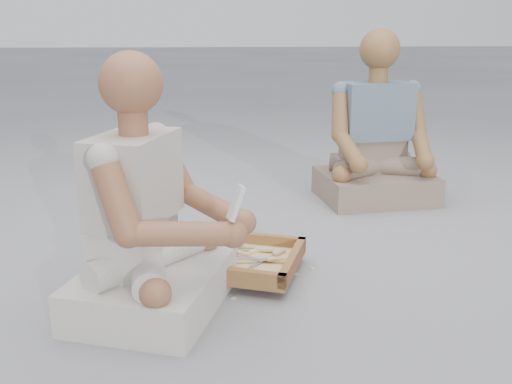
{
  "coord_description": "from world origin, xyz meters",
  "views": [
    {
      "loc": [
        -0.25,
        -2.13,
        0.97
      ],
      "look_at": [
        -0.02,
        0.19,
        0.3
      ],
      "focal_mm": 40.0,
      "sensor_mm": 36.0,
      "label": 1
    }
  ],
  "objects": [
    {
      "name": "wood_chip_2",
      "position": [
        -0.14,
        -0.2,
        0.0
      ],
      "size": [
        0.02,
        0.02,
        0.0
      ],
      "primitive_type": "cube",
      "rotation": [
        0.0,
        0.0,
        0.75
      ],
      "color": "#DCC382",
      "rests_on": "ground"
    },
    {
      "name": "chisel_7",
      "position": [
        -0.1,
        0.17,
        0.08
      ],
      "size": [
        0.07,
        0.22,
        0.02
      ],
      "rotation": [
        0.0,
        0.0,
        1.32
      ],
      "color": "silver",
      "rests_on": "tool_tray"
    },
    {
      "name": "wood_chip_10",
      "position": [
        0.12,
        -0.0,
        0.0
      ],
      "size": [
        0.02,
        0.02,
        0.0
      ],
      "primitive_type": "cube",
      "rotation": [
        0.0,
        0.0,
        3.08
      ],
      "color": "#DCC382",
      "rests_on": "ground"
    },
    {
      "name": "wood_chip_3",
      "position": [
        -0.3,
        0.13,
        0.0
      ],
      "size": [
        0.02,
        0.02,
        0.0
      ],
      "primitive_type": "cube",
      "rotation": [
        0.0,
        0.0,
        0.34
      ],
      "color": "#DCC382",
      "rests_on": "ground"
    },
    {
      "name": "wood_chip_1",
      "position": [
        -0.14,
        0.21,
        0.0
      ],
      "size": [
        0.02,
        0.02,
        0.0
      ],
      "primitive_type": "cube",
      "rotation": [
        0.0,
        0.0,
        0.1
      ],
      "color": "#DCC382",
      "rests_on": "ground"
    },
    {
      "name": "chisel_9",
      "position": [
        0.04,
        -0.02,
        0.07
      ],
      "size": [
        0.21,
        0.1,
        0.02
      ],
      "rotation": [
        0.0,
        0.0,
        -0.38
      ],
      "color": "silver",
      "rests_on": "tool_tray"
    },
    {
      "name": "carved_panel",
      "position": [
        -0.33,
        0.19,
        0.02
      ],
      "size": [
        0.56,
        0.39,
        0.04
      ],
      "primitive_type": "cube",
      "rotation": [
        0.0,
        0.0,
        0.05
      ],
      "color": "#955F3A",
      "rests_on": "ground"
    },
    {
      "name": "wood_chip_5",
      "position": [
        0.2,
        0.04,
        0.0
      ],
      "size": [
        0.02,
        0.02,
        0.0
      ],
      "primitive_type": "cube",
      "rotation": [
        0.0,
        0.0,
        2.13
      ],
      "color": "#DCC382",
      "rests_on": "ground"
    },
    {
      "name": "wood_chip_8",
      "position": [
        0.03,
        0.06,
        0.0
      ],
      "size": [
        0.02,
        0.02,
        0.0
      ],
      "primitive_type": "cube",
      "rotation": [
        0.0,
        0.0,
        0.61
      ],
      "color": "#DCC382",
      "rests_on": "ground"
    },
    {
      "name": "chisel_2",
      "position": [
        -0.13,
        -0.08,
        0.07
      ],
      "size": [
        0.2,
        0.11,
        0.02
      ],
      "rotation": [
        0.0,
        0.0,
        -0.46
      ],
      "color": "silver",
      "rests_on": "tool_tray"
    },
    {
      "name": "chisel_3",
      "position": [
        0.05,
        0.05,
        0.07
      ],
      "size": [
        0.17,
        0.17,
        0.02
      ],
      "rotation": [
        0.0,
        0.0,
        0.77
      ],
      "color": "silver",
      "rests_on": "tool_tray"
    },
    {
      "name": "wood_chip_4",
      "position": [
        0.12,
        0.2,
        0.0
      ],
      "size": [
        0.02,
        0.02,
        0.0
      ],
      "primitive_type": "cube",
      "rotation": [
        0.0,
        0.0,
        2.97
      ],
      "color": "#DCC382",
      "rests_on": "ground"
    },
    {
      "name": "chisel_1",
      "position": [
        0.02,
        -0.02,
        0.07
      ],
      "size": [
        0.22,
        0.04,
        0.02
      ],
      "rotation": [
        0.0,
        0.0,
        -0.09
      ],
      "color": "silver",
      "rests_on": "tool_tray"
    },
    {
      "name": "wood_chip_13",
      "position": [
        -0.1,
        -0.05,
        0.0
      ],
      "size": [
        0.02,
        0.02,
        0.0
      ],
      "primitive_type": "cube",
      "rotation": [
        0.0,
        0.0,
        0.53
      ],
      "color": "#DCC382",
      "rests_on": "ground"
    },
    {
      "name": "wood_chip_9",
      "position": [
        -0.32,
        -0.12,
        0.0
      ],
      "size": [
        0.02,
        0.02,
        0.0
      ],
      "primitive_type": "cube",
      "rotation": [
        0.0,
        0.0,
        2.38
      ],
      "color": "#DCC382",
      "rests_on": "ground"
    },
    {
      "name": "chisel_8",
      "position": [
        -0.17,
        0.02,
        0.08
      ],
      "size": [
        0.11,
        0.21,
        0.02
      ],
      "rotation": [
        0.0,
        0.0,
        1.12
      ],
      "color": "silver",
      "rests_on": "tool_tray"
    },
    {
      "name": "chisel_5",
      "position": [
        -0.1,
        0.09,
        0.07
      ],
      "size": [
        0.19,
        0.15,
        0.02
      ],
      "rotation": [
        0.0,
        0.0,
        -0.65
      ],
      "color": "silver",
      "rests_on": "tool_tray"
    },
    {
      "name": "chisel_4",
      "position": [
        -0.05,
        0.09,
        0.06
      ],
      "size": [
        0.2,
        0.12,
        0.02
      ],
      "rotation": [
        0.0,
        0.0,
        0.48
      ],
      "color": "silver",
      "rests_on": "tool_tray"
    },
    {
      "name": "ground",
      "position": [
        0.0,
        0.0,
        0.0
      ],
      "size": [
        60.0,
        60.0,
        0.0
      ],
      "primitive_type": "plane",
      "color": "gray",
      "rests_on": "ground"
    },
    {
      "name": "chisel_6",
      "position": [
        -0.02,
        0.11,
        0.07
      ],
      "size": [
        0.22,
        0.07,
        0.02
      ],
      "rotation": [
        0.0,
        0.0,
        -0.26
      ],
      "color": "silver",
      "rests_on": "tool_tray"
    },
    {
      "name": "wood_chip_0",
      "position": [
        -0.23,
        0.15,
        0.0
      ],
      "size": [
        0.02,
        0.02,
        0.0
      ],
      "primitive_type": "cube",
      "rotation": [
        0.0,
        0.0,
        2.67
      ],
      "color": "#DCC382",
      "rests_on": "ground"
    },
    {
      "name": "wood_chip_7",
      "position": [
        -0.02,
        0.14,
        0.0
      ],
      "size": [
        0.02,
        0.02,
        0.0
      ],
      "primitive_type": "cube",
      "rotation": [
        0.0,
        0.0,
        1.67
      ],
      "color": "#DCC382",
      "rests_on": "ground"
    },
    {
      "name": "tool_tray",
      "position": [
        -0.13,
        0.04,
        0.06
      ],
      "size": [
        0.64,
        0.58,
        0.07
      ],
      "rotation": [
        0.0,
        0.0,
        -0.36
      ],
      "color": "brown",
      "rests_on": "carved_panel"
    },
    {
      "name": "wood_chip_6",
      "position": [
        -0.07,
        0.06,
        0.0
      ],
      "size": [
        0.02,
        0.02,
        0.0
      ],
      "primitive_type": "cube",
      "rotation": [
        0.0,
        0.0,
        2.76
      ],
      "color": "#DCC382",
      "rests_on": "ground"
    },
    {
      "name": "wood_chip_12",
      "position": [
        -0.08,
        -0.11,
        0.0
      ],
      "size": [
        0.02,
        0.02,
        0.0
      ],
      "primitive_type": "cube",
      "rotation": [
        0.0,
        0.0,
        2.68
      ],
      "color": "#DCC382",
      "rests_on": "ground"
    },
    {
      "name": "craftsman",
      "position": [
        -0.44,
        -0.23,
        0.31
      ],
      "size": [
        0.68,
        0.7,
        0.9
      ],
      "rotation": [
        0.0,
        0.0,
        -1.91
      ],
      "color": "#BBB8AD",
      "rests_on": "ground"
    },
    {
      "name": "companion",
      "position": [
        0.76,
        1.02,
        0.32
      ],
      "size": [
        0.67,
        0.56,
        0.97
      ],
      "rotation": [
        0.0,
        0.0,
        3.25
      ],
      "color": "#7B6759",
      "rests_on": "ground"
    },
    {
      "name": "chisel_0",
      "position": [
        -0.18,
        0.21,
        0.06
      ],
      "size": [
        0.12,
        0.2,
        0.02
      ],
      "rotation": [
        0.0,
        0.0,
        1.07
      ],
      "color": "silver",
      "rests_on": "tool_tray"
    },
    {
      "name": "wood_chip_11",
      "position": [
        -0.38,
        0.21,
        0.0
      ],
      "size": [
        0.02,
        0.02,
        0.0
      ],
      "primitive_type": "cube",
      "rotation": [
        0.0,
        0.0,
        0.3
      ],
      "color": "#DCC382",
      "rests_on": "ground"
    },
    {
      "name": "mobile_phone",
      "position": [
        -0.14,
        -0.4,
        0.44
      ],
      "size": [
        0.06,
        0.06,
        0.11
      ],
      "rotation": [
        -0.35,
        0.0,
        -1.34
      ],
      "color": "silver",
      "rests_on": "craftsman"
    },
    {
      "name": "chisel_10",
      "position": [
        -0.18,
        0.04,
        0.06
      ],
      "size": [
        0.14,
        0.19,
        0.02
      ],
      "rotation": [
        0.0,
        0.0,
        0.96
      ],
      "color": "silver",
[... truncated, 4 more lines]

